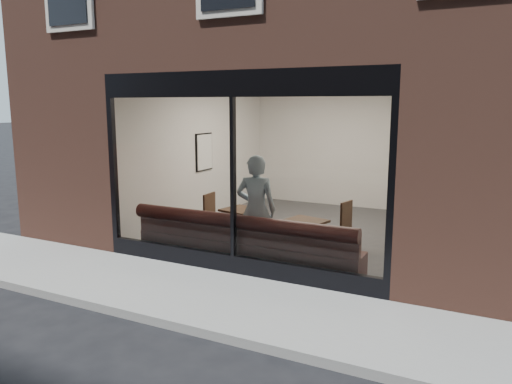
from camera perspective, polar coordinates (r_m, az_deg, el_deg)
The scene contains 22 objects.
ground at distance 6.60m, azimuth -11.60°, elevation -14.33°, with size 120.00×120.00×0.00m, color black.
sidewalk_near at distance 7.34m, azimuth -6.65°, elevation -11.56°, with size 40.00×2.00×0.01m, color gray.
kerb_near at distance 6.54m, azimuth -11.90°, elevation -14.00°, with size 40.00×0.10×0.12m, color gray.
host_building_pier_left at distance 14.78m, azimuth -3.92°, elevation 5.80°, with size 2.50×12.00×3.20m, color brown.
host_building_pier_right at distance 12.71m, azimuth 26.62°, elevation 4.05°, with size 2.50×12.00×3.20m, color brown.
host_building_backfill at distance 16.15m, azimuth 13.30°, elevation 5.92°, with size 5.00×6.00×3.20m, color brown.
cafe_floor at distance 10.72m, azimuth 5.25°, elevation -4.44°, with size 6.00×6.00×0.00m, color #2D2D30.
cafe_ceiling at distance 10.39m, azimuth 5.54°, elevation 12.74°, with size 6.00×6.00×0.00m, color white.
cafe_wall_back at distance 13.26m, azimuth 10.18°, elevation 5.17°, with size 5.00×5.00×0.00m, color silver.
cafe_wall_left at distance 11.58m, azimuth -6.17°, elevation 4.58°, with size 6.00×6.00×0.00m, color silver.
cafe_wall_right at distance 9.81m, azimuth 19.06°, elevation 3.08°, with size 6.00×6.00×0.00m, color silver.
storefront_kick at distance 8.13m, azimuth -2.55°, elevation -8.23°, with size 5.00×0.10×0.30m, color black.
storefront_header at distance 7.72m, azimuth -2.72°, elevation 12.28°, with size 5.00×0.10×0.40m, color black.
storefront_mullion at distance 7.80m, azimuth -2.63°, elevation 1.58°, with size 0.06×0.10×2.50m, color black.
storefront_glass at distance 7.77m, azimuth -2.74°, elevation 1.55°, with size 4.80×4.80×0.00m, color white.
banquette at distance 8.44m, azimuth -1.21°, elevation -6.99°, with size 4.00×0.55×0.45m, color black.
person at distance 8.41m, azimuth -0.00°, elevation -2.05°, with size 0.68×0.45×1.87m, color #96B2C2.
cafe_table_left at distance 9.33m, azimuth -1.79°, elevation -2.06°, with size 0.60×0.60×0.04m, color #322113.
cafe_table_right at distance 8.45m, azimuth 5.50°, elevation -3.39°, with size 0.65×0.65×0.04m, color #322113.
cafe_chair_left at distance 10.13m, azimuth -6.26°, elevation -4.03°, with size 0.44×0.44×0.04m, color #322113.
cafe_chair_right at distance 9.44m, azimuth 9.17°, elevation -5.16°, with size 0.39×0.39×0.04m, color #322113.
wall_poster at distance 11.60m, azimuth -5.89°, elevation 4.58°, with size 0.02×0.60×0.80m, color white.
Camera 1 is at (3.81, -4.66, 2.71)m, focal length 35.00 mm.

